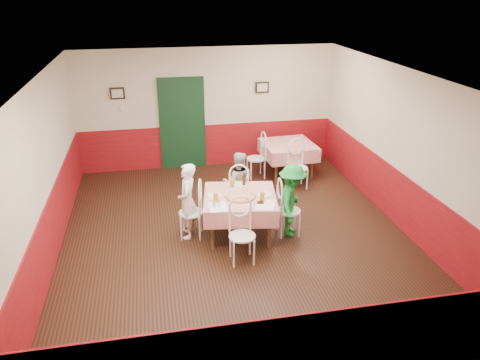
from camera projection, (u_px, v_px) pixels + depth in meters
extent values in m
plane|color=black|center=(235.00, 234.00, 8.31)|extent=(7.00, 7.00, 0.00)
plane|color=white|center=(234.00, 75.00, 7.21)|extent=(7.00, 7.00, 0.00)
cube|color=beige|center=(207.00, 108.00, 10.92)|extent=(6.00, 0.10, 2.80)
cube|color=beige|center=(299.00, 283.00, 4.61)|extent=(6.00, 0.10, 2.80)
cube|color=beige|center=(44.00, 173.00, 7.23)|extent=(0.10, 7.00, 2.80)
cube|color=beige|center=(400.00, 149.00, 8.30)|extent=(0.10, 7.00, 2.80)
cube|color=maroon|center=(208.00, 145.00, 11.26)|extent=(6.00, 0.03, 1.00)
cube|color=maroon|center=(295.00, 353.00, 4.97)|extent=(6.00, 0.03, 1.00)
cube|color=maroon|center=(54.00, 224.00, 7.59)|extent=(0.03, 7.00, 1.00)
cube|color=maroon|center=(393.00, 195.00, 8.65)|extent=(0.03, 7.00, 1.00)
cube|color=black|center=(182.00, 125.00, 10.91)|extent=(0.96, 0.06, 2.10)
cube|color=black|center=(117.00, 93.00, 10.35)|extent=(0.32, 0.03, 0.26)
cube|color=black|center=(262.00, 87.00, 10.93)|extent=(0.32, 0.03, 0.26)
cube|color=white|center=(123.00, 109.00, 10.50)|extent=(0.10, 0.03, 0.10)
cube|color=red|center=(240.00, 216.00, 8.14)|extent=(1.39, 1.39, 0.77)
cube|color=red|center=(288.00, 159.00, 10.71)|extent=(1.19, 1.19, 0.77)
cylinder|color=#B74723|center=(241.00, 196.00, 7.92)|extent=(0.56, 0.56, 0.03)
cylinder|color=white|center=(214.00, 195.00, 7.98)|extent=(0.29, 0.29, 0.01)
cylinder|color=white|center=(264.00, 194.00, 8.02)|extent=(0.29, 0.29, 0.01)
cylinder|color=white|center=(240.00, 185.00, 8.39)|extent=(0.29, 0.29, 0.01)
cylinder|color=#BF7219|center=(216.00, 198.00, 7.73)|extent=(0.10, 0.10, 0.16)
cylinder|color=#BF7219|center=(262.00, 197.00, 7.76)|extent=(0.10, 0.10, 0.15)
cylinder|color=#BF7219|center=(232.00, 183.00, 8.32)|extent=(0.09, 0.09, 0.14)
cylinder|color=#381C0A|center=(244.00, 180.00, 8.34)|extent=(0.07, 0.07, 0.23)
cylinder|color=silver|center=(214.00, 205.00, 7.56)|extent=(0.04, 0.04, 0.09)
cylinder|color=silver|center=(219.00, 205.00, 7.57)|extent=(0.04, 0.04, 0.09)
cylinder|color=#B23319|center=(214.00, 204.00, 7.61)|extent=(0.04, 0.04, 0.09)
cube|color=white|center=(218.00, 207.00, 7.60)|extent=(0.31, 0.40, 0.00)
cube|color=white|center=(266.00, 205.00, 7.67)|extent=(0.42, 0.48, 0.00)
cube|color=black|center=(260.00, 202.00, 7.72)|extent=(0.12, 0.11, 0.02)
imported|color=gray|center=(188.00, 201.00, 8.00)|extent=(0.40, 0.54, 1.35)
imported|color=gray|center=(238.00, 183.00, 8.88)|extent=(0.65, 0.54, 1.22)
imported|color=gray|center=(292.00, 200.00, 8.07)|extent=(0.79, 0.97, 1.31)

